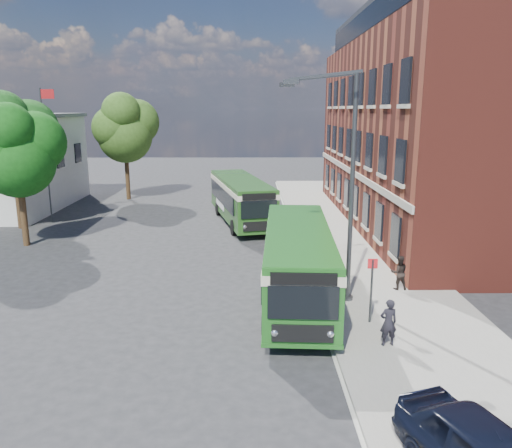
{
  "coord_description": "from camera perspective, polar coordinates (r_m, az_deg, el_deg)",
  "views": [
    {
      "loc": [
        1.35,
        -20.87,
        7.63
      ],
      "look_at": [
        1.57,
        2.66,
        2.2
      ],
      "focal_mm": 35.0,
      "sensor_mm": 36.0,
      "label": 1
    }
  ],
  "objects": [
    {
      "name": "brick_office",
      "position": [
        35.22,
        20.93,
        11.08
      ],
      "size": [
        12.1,
        26.0,
        14.2
      ],
      "color": "maroon",
      "rests_on": "ground"
    },
    {
      "name": "white_building",
      "position": [
        43.6,
        -27.04,
        6.36
      ],
      "size": [
        9.4,
        13.4,
        7.3
      ],
      "color": "silver",
      "rests_on": "ground"
    },
    {
      "name": "bus_front",
      "position": [
        20.08,
        4.79,
        -3.84
      ],
      "size": [
        3.16,
        10.44,
        3.02
      ],
      "color": "#1E5C1C",
      "rests_on": "ground"
    },
    {
      "name": "tree_left",
      "position": [
        30.6,
        -25.61,
        7.62
      ],
      "size": [
        4.75,
        4.51,
        8.01
      ],
      "color": "#382514",
      "rests_on": "ground"
    },
    {
      "name": "pavement",
      "position": [
        30.37,
        10.22,
        -1.62
      ],
      "size": [
        6.0,
        48.0,
        0.15
      ],
      "primitive_type": "cube",
      "color": "gray",
      "rests_on": "ground"
    },
    {
      "name": "kerb_line",
      "position": [
        29.97,
        4.47,
        -1.78
      ],
      "size": [
        0.12,
        48.0,
        0.01
      ],
      "primitive_type": "cube",
      "color": "beige",
      "rests_on": "ground"
    },
    {
      "name": "flagpole",
      "position": [
        36.67,
        -22.85,
        7.78
      ],
      "size": [
        0.95,
        0.1,
        9.0
      ],
      "color": "#343639",
      "rests_on": "ground"
    },
    {
      "name": "pedestrian_b",
      "position": [
        22.03,
        16.04,
        -5.35
      ],
      "size": [
        0.74,
        0.58,
        1.48
      ],
      "primitive_type": "imported",
      "rotation": [
        0.0,
        0.0,
        3.11
      ],
      "color": "black",
      "rests_on": "pavement"
    },
    {
      "name": "street_lamp",
      "position": [
        19.39,
        9.87,
        4.38
      ],
      "size": [
        2.96,
        2.38,
        9.0
      ],
      "color": "#343639",
      "rests_on": "ground"
    },
    {
      "name": "tree_right",
      "position": [
        44.09,
        -14.71,
        10.61
      ],
      "size": [
        5.33,
        5.07,
        9.01
      ],
      "color": "#382514",
      "rests_on": "ground"
    },
    {
      "name": "bus_rear",
      "position": [
        34.16,
        -1.76,
        3.22
      ],
      "size": [
        4.86,
        11.15,
        3.02
      ],
      "color": "#24511B",
      "rests_on": "ground"
    },
    {
      "name": "bus_stop_sign",
      "position": [
        18.26,
        13.06,
        -6.95
      ],
      "size": [
        0.35,
        0.08,
        2.52
      ],
      "color": "#343639",
      "rests_on": "ground"
    },
    {
      "name": "tree_mid",
      "position": [
        35.42,
        -26.1,
        8.97
      ],
      "size": [
        5.19,
        4.94,
        8.77
      ],
      "color": "#382514",
      "rests_on": "ground"
    },
    {
      "name": "pedestrian_a",
      "position": [
        16.89,
        14.89,
        -10.82
      ],
      "size": [
        0.62,
        0.45,
        1.57
      ],
      "primitive_type": "imported",
      "rotation": [
        0.0,
        0.0,
        3.28
      ],
      "color": "black",
      "rests_on": "pavement"
    },
    {
      "name": "ground",
      "position": [
        22.26,
        -4.0,
        -7.08
      ],
      "size": [
        120.0,
        120.0,
        0.0
      ],
      "primitive_type": "plane",
      "color": "#28282A",
      "rests_on": "ground"
    }
  ]
}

